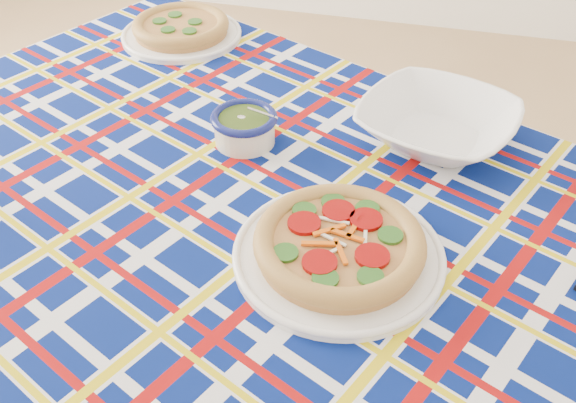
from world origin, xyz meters
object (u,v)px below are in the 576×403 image
(dining_table, at_px, (263,243))
(main_focaccia_plate, at_px, (339,243))
(pesto_bowl, at_px, (244,125))
(serving_bowl, at_px, (437,124))

(dining_table, relative_size, main_focaccia_plate, 5.75)
(dining_table, bearing_deg, main_focaccia_plate, -4.97)
(main_focaccia_plate, relative_size, pesto_bowl, 2.66)
(pesto_bowl, distance_m, serving_bowl, 0.36)
(dining_table, bearing_deg, serving_bowl, 71.57)
(dining_table, relative_size, pesto_bowl, 15.28)
(main_focaccia_plate, distance_m, pesto_bowl, 0.35)
(pesto_bowl, height_order, serving_bowl, pesto_bowl)
(serving_bowl, bearing_deg, pesto_bowl, -164.17)
(pesto_bowl, relative_size, serving_bowl, 0.44)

